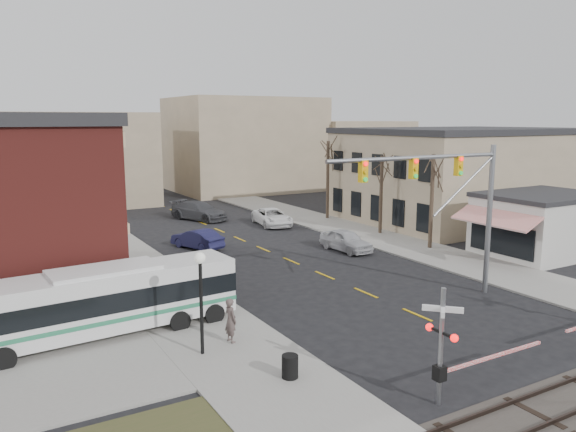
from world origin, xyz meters
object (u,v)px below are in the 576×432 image
object	(u,v)px
traffic_signal_mast	(452,191)
car_a	(346,240)
transit_bus	(106,300)
car_c	(272,217)
rr_crossing_west	(450,345)
car_d	(199,211)
trash_bin	(290,366)
pedestrian_far	(165,295)
car_b	(197,239)
street_lamp	(201,281)
pedestrian_near	(231,320)

from	to	relation	value
traffic_signal_mast	car_a	world-z (taller)	traffic_signal_mast
transit_bus	car_a	world-z (taller)	transit_bus
car_a	car_c	bearing A→B (deg)	86.01
car_c	rr_crossing_west	bearing A→B (deg)	-98.74
rr_crossing_west	car_c	distance (m)	32.21
car_d	trash_bin	bearing A→B (deg)	-130.73
car_a	transit_bus	bearing A→B (deg)	-160.23
traffic_signal_mast	trash_bin	world-z (taller)	traffic_signal_mast
car_c	trash_bin	bearing A→B (deg)	-108.04
car_d	pedestrian_far	world-z (taller)	pedestrian_far
pedestrian_far	car_b	bearing A→B (deg)	-1.92
rr_crossing_west	car_d	bearing A→B (deg)	81.65
car_c	car_a	bearing A→B (deg)	-81.24
rr_crossing_west	car_d	world-z (taller)	rr_crossing_west
street_lamp	car_c	bearing A→B (deg)	55.77
car_b	car_c	bearing A→B (deg)	-169.96
car_a	pedestrian_far	world-z (taller)	pedestrian_far
pedestrian_near	transit_bus	bearing A→B (deg)	44.25
transit_bus	rr_crossing_west	world-z (taller)	rr_crossing_west
traffic_signal_mast	trash_bin	size ratio (longest dim) A/B	12.62
car_a	pedestrian_near	bearing A→B (deg)	-144.68
transit_bus	pedestrian_far	distance (m)	3.33
street_lamp	car_d	bearing A→B (deg)	69.01
traffic_signal_mast	pedestrian_far	xyz separation A→B (m)	(-13.33, 5.12, -4.75)
pedestrian_near	pedestrian_far	bearing A→B (deg)	8.18
trash_bin	car_b	xyz separation A→B (m)	(4.72, 21.47, 0.18)
car_a	pedestrian_far	xyz separation A→B (m)	(-15.41, -6.62, 0.26)
transit_bus	car_c	xyz separation A→B (m)	(18.51, 19.12, -0.92)
traffic_signal_mast	rr_crossing_west	bearing A→B (deg)	-135.43
transit_bus	car_a	distance (m)	20.06
rr_crossing_west	car_c	xyz separation A→B (m)	(9.96, 30.60, -1.23)
trash_bin	car_b	size ratio (longest dim) A/B	0.19
traffic_signal_mast	pedestrian_far	distance (m)	15.05
street_lamp	pedestrian_far	xyz separation A→B (m)	(0.22, 5.28, -2.06)
trash_bin	car_a	size ratio (longest dim) A/B	0.19
rr_crossing_west	car_c	size ratio (longest dim) A/B	1.05
car_c	pedestrian_far	size ratio (longest dim) A/B	2.94
pedestrian_near	car_d	bearing A→B (deg)	-25.41
street_lamp	pedestrian_far	size ratio (longest dim) A/B	2.27
street_lamp	pedestrian_near	distance (m)	2.56
transit_bus	traffic_signal_mast	bearing A→B (deg)	-13.19
traffic_signal_mast	pedestrian_near	size ratio (longest dim) A/B	5.64
traffic_signal_mast	pedestrian_far	bearing A→B (deg)	159.00
car_b	pedestrian_far	size ratio (longest dim) A/B	2.40
car_d	pedestrian_near	xyz separation A→B (m)	(-9.64, -28.46, 0.21)
car_a	car_b	world-z (taller)	car_a
rr_crossing_west	car_a	distance (m)	21.79
traffic_signal_mast	car_d	distance (m)	29.34
trash_bin	car_a	world-z (taller)	car_a
rr_crossing_west	car_b	xyz separation A→B (m)	(0.90, 25.40, -1.25)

